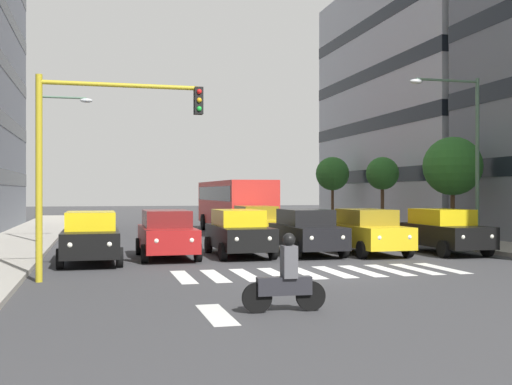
% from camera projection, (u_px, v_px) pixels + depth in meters
% --- Properties ---
extents(ground_plane, '(180.00, 180.00, 0.00)m').
position_uv_depth(ground_plane, '(320.00, 272.00, 18.47)').
color(ground_plane, '#38383A').
extents(building_left_block_0, '(8.90, 19.10, 17.31)m').
position_uv_depth(building_left_block_0, '(426.00, 103.00, 43.69)').
color(building_left_block_0, '#ADB2BC').
rests_on(building_left_block_0, ground_plane).
extents(crosswalk_markings, '(8.55, 2.80, 0.01)m').
position_uv_depth(crosswalk_markings, '(320.00, 272.00, 18.47)').
color(crosswalk_markings, silver).
rests_on(crosswalk_markings, ground_plane).
extents(lane_arrow_1, '(0.50, 2.20, 0.01)m').
position_uv_depth(lane_arrow_1, '(216.00, 314.00, 12.12)').
color(lane_arrow_1, silver).
rests_on(lane_arrow_1, ground_plane).
extents(car_0, '(2.02, 4.44, 1.72)m').
position_uv_depth(car_0, '(443.00, 231.00, 24.18)').
color(car_0, black).
rests_on(car_0, ground_plane).
extents(car_1, '(2.02, 4.44, 1.72)m').
position_uv_depth(car_1, '(368.00, 231.00, 23.88)').
color(car_1, gold).
rests_on(car_1, ground_plane).
extents(car_2, '(2.02, 4.44, 1.72)m').
position_uv_depth(car_2, '(306.00, 231.00, 23.72)').
color(car_2, black).
rests_on(car_2, ground_plane).
extents(car_3, '(2.02, 4.44, 1.72)m').
position_uv_depth(car_3, '(239.00, 232.00, 23.20)').
color(car_3, black).
rests_on(car_3, ground_plane).
extents(car_4, '(2.02, 4.44, 1.72)m').
position_uv_depth(car_4, '(167.00, 234.00, 22.49)').
color(car_4, maroon).
rests_on(car_4, ground_plane).
extents(car_5, '(2.02, 4.44, 1.72)m').
position_uv_depth(car_5, '(91.00, 237.00, 20.91)').
color(car_5, black).
rests_on(car_5, ground_plane).
extents(car_row2_0, '(2.02, 4.44, 1.72)m').
position_uv_depth(car_row2_0, '(257.00, 224.00, 29.52)').
color(car_row2_0, gold).
rests_on(car_row2_0, ground_plane).
extents(bus_behind_traffic, '(2.78, 10.50, 3.00)m').
position_uv_depth(bus_behind_traffic, '(234.00, 201.00, 36.27)').
color(bus_behind_traffic, red).
rests_on(bus_behind_traffic, ground_plane).
extents(motorcycle_with_rider, '(1.70, 0.37, 1.57)m').
position_uv_depth(motorcycle_with_rider, '(286.00, 279.00, 12.38)').
color(motorcycle_with_rider, black).
rests_on(motorcycle_with_rider, ground_plane).
extents(traffic_light_gantry, '(4.46, 0.36, 5.50)m').
position_uv_depth(traffic_light_gantry, '(89.00, 143.00, 16.78)').
color(traffic_light_gantry, '#AD991E').
rests_on(traffic_light_gantry, ground_plane).
extents(street_lamp_left, '(3.17, 0.28, 6.95)m').
position_uv_depth(street_lamp_left, '(466.00, 142.00, 25.68)').
color(street_lamp_left, '#4C6B56').
rests_on(street_lamp_left, sidewalk_left).
extents(street_lamp_right, '(2.37, 0.28, 6.65)m').
position_uv_depth(street_lamp_right, '(49.00, 152.00, 27.93)').
color(street_lamp_right, '#4C6B56').
rests_on(street_lamp_right, sidewalk_right).
extents(street_tree_1, '(2.73, 2.73, 4.81)m').
position_uv_depth(street_tree_1, '(453.00, 166.00, 28.99)').
color(street_tree_1, '#513823').
rests_on(street_tree_1, sidewalk_left).
extents(street_tree_2, '(1.91, 1.91, 4.28)m').
position_uv_depth(street_tree_2, '(382.00, 174.00, 36.32)').
color(street_tree_2, '#513823').
rests_on(street_tree_2, sidewalk_left).
extents(street_tree_3, '(2.36, 2.36, 4.71)m').
position_uv_depth(street_tree_3, '(332.00, 174.00, 43.93)').
color(street_tree_3, '#513823').
rests_on(street_tree_3, sidewalk_left).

